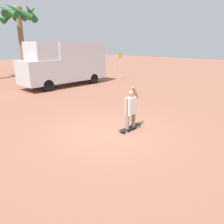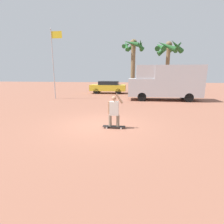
% 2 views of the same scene
% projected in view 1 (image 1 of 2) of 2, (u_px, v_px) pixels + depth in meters
% --- Properties ---
extents(ground_plane, '(80.00, 80.00, 0.00)m').
position_uv_depth(ground_plane, '(109.00, 132.00, 7.70)').
color(ground_plane, '#935B47').
extents(skateboard, '(1.01, 0.23, 0.10)m').
position_uv_depth(skateboard, '(130.00, 128.00, 7.86)').
color(skateboard, black).
rests_on(skateboard, ground_plane).
extents(person_skateboarder, '(0.67, 0.22, 1.48)m').
position_uv_depth(person_skateboarder, '(131.00, 107.00, 7.63)').
color(person_skateboarder, gray).
rests_on(person_skateboarder, skateboard).
extents(camper_van, '(6.37, 2.05, 3.10)m').
position_uv_depth(camper_van, '(66.00, 62.00, 15.75)').
color(camper_van, black).
rests_on(camper_van, ground_plane).
extents(palm_tree_near_van, '(4.16, 4.20, 6.98)m').
position_uv_depth(palm_tree_near_van, '(19.00, 17.00, 22.77)').
color(palm_tree_near_van, brown).
rests_on(palm_tree_near_van, ground_plane).
extents(street_sign, '(0.44, 0.06, 2.26)m').
position_uv_depth(street_sign, '(120.00, 62.00, 18.47)').
color(street_sign, '#B7B7BC').
rests_on(street_sign, ground_plane).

